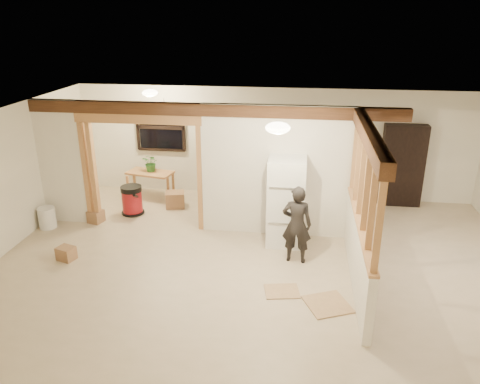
# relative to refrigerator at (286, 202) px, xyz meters

# --- Properties ---
(floor) EXTENTS (9.00, 6.50, 0.01)m
(floor) POSITION_rel_refrigerator_xyz_m (-0.42, -0.81, -0.82)
(floor) COLOR #C1AA8F
(floor) RESTS_ON ground
(ceiling) EXTENTS (9.00, 6.50, 0.01)m
(ceiling) POSITION_rel_refrigerator_xyz_m (-0.42, -0.81, 1.68)
(ceiling) COLOR white
(wall_back) EXTENTS (9.00, 0.01, 2.50)m
(wall_back) POSITION_rel_refrigerator_xyz_m (-0.42, 2.44, 0.43)
(wall_back) COLOR white
(wall_back) RESTS_ON floor
(wall_front) EXTENTS (9.00, 0.01, 2.50)m
(wall_front) POSITION_rel_refrigerator_xyz_m (-0.42, -4.06, 0.43)
(wall_front) COLOR white
(wall_front) RESTS_ON floor
(wall_left) EXTENTS (0.01, 6.50, 2.50)m
(wall_left) POSITION_rel_refrigerator_xyz_m (-4.92, -0.81, 0.43)
(wall_left) COLOR white
(wall_left) RESTS_ON floor
(partition_left_stub) EXTENTS (0.90, 0.12, 2.50)m
(partition_left_stub) POSITION_rel_refrigerator_xyz_m (-4.47, 0.39, 0.43)
(partition_left_stub) COLOR silver
(partition_left_stub) RESTS_ON floor
(partition_center) EXTENTS (2.80, 0.12, 2.50)m
(partition_center) POSITION_rel_refrigerator_xyz_m (-0.22, 0.39, 0.43)
(partition_center) COLOR silver
(partition_center) RESTS_ON floor
(doorway_frame) EXTENTS (2.46, 0.14, 2.20)m
(doorway_frame) POSITION_rel_refrigerator_xyz_m (-2.82, 0.39, 0.28)
(doorway_frame) COLOR #B8814D
(doorway_frame) RESTS_ON floor
(header_beam_back) EXTENTS (7.00, 0.18, 0.22)m
(header_beam_back) POSITION_rel_refrigerator_xyz_m (-1.42, 0.39, 1.56)
(header_beam_back) COLOR #4F2F1B
(header_beam_back) RESTS_ON ceiling
(header_beam_right) EXTENTS (0.18, 3.30, 0.22)m
(header_beam_right) POSITION_rel_refrigerator_xyz_m (1.18, -1.21, 1.56)
(header_beam_right) COLOR #4F2F1B
(header_beam_right) RESTS_ON ceiling
(pony_wall) EXTENTS (0.12, 3.20, 1.00)m
(pony_wall) POSITION_rel_refrigerator_xyz_m (1.18, -1.21, -0.32)
(pony_wall) COLOR silver
(pony_wall) RESTS_ON floor
(stud_partition) EXTENTS (0.14, 3.20, 1.32)m
(stud_partition) POSITION_rel_refrigerator_xyz_m (1.18, -1.21, 0.84)
(stud_partition) COLOR #B8814D
(stud_partition) RESTS_ON pony_wall
(window_back) EXTENTS (1.12, 0.10, 1.10)m
(window_back) POSITION_rel_refrigerator_xyz_m (-3.02, 2.36, 0.73)
(window_back) COLOR black
(window_back) RESTS_ON wall_back
(ceiling_dome_main) EXTENTS (0.36, 0.36, 0.16)m
(ceiling_dome_main) POSITION_rel_refrigerator_xyz_m (-0.12, -1.31, 1.66)
(ceiling_dome_main) COLOR #FFEABF
(ceiling_dome_main) RESTS_ON ceiling
(ceiling_dome_util) EXTENTS (0.32, 0.32, 0.14)m
(ceiling_dome_util) POSITION_rel_refrigerator_xyz_m (-2.92, 1.49, 1.66)
(ceiling_dome_util) COLOR #FFEABF
(ceiling_dome_util) RESTS_ON ceiling
(hanging_bulb) EXTENTS (0.07, 0.07, 0.07)m
(hanging_bulb) POSITION_rel_refrigerator_xyz_m (-2.42, 0.79, 1.36)
(hanging_bulb) COLOR #FFD88C
(hanging_bulb) RESTS_ON ceiling
(refrigerator) EXTENTS (0.67, 0.65, 1.63)m
(refrigerator) POSITION_rel_refrigerator_xyz_m (0.00, 0.00, 0.00)
(refrigerator) COLOR white
(refrigerator) RESTS_ON floor
(woman) EXTENTS (0.53, 0.37, 1.37)m
(woman) POSITION_rel_refrigerator_xyz_m (0.21, -0.68, -0.13)
(woman) COLOR black
(woman) RESTS_ON floor
(work_table) EXTENTS (1.11, 0.71, 0.64)m
(work_table) POSITION_rel_refrigerator_xyz_m (-3.16, 1.82, -0.49)
(work_table) COLOR #B8814D
(work_table) RESTS_ON floor
(potted_plant) EXTENTS (0.45, 0.43, 0.41)m
(potted_plant) POSITION_rel_refrigerator_xyz_m (-3.13, 1.86, 0.03)
(potted_plant) COLOR #2E5B23
(potted_plant) RESTS_ON work_table
(shop_vac) EXTENTS (0.56, 0.56, 0.63)m
(shop_vac) POSITION_rel_refrigerator_xyz_m (-3.28, 0.90, -0.50)
(shop_vac) COLOR maroon
(shop_vac) RESTS_ON floor
(bookshelf) EXTENTS (0.91, 0.30, 1.81)m
(bookshelf) POSITION_rel_refrigerator_xyz_m (2.43, 2.22, 0.09)
(bookshelf) COLOR black
(bookshelf) RESTS_ON floor
(bucket) EXTENTS (0.34, 0.34, 0.42)m
(bucket) POSITION_rel_refrigerator_xyz_m (-4.72, 0.00, -0.60)
(bucket) COLOR silver
(bucket) RESTS_ON floor
(box_util_a) EXTENTS (0.47, 0.43, 0.34)m
(box_util_a) POSITION_rel_refrigerator_xyz_m (-2.48, 1.39, -0.64)
(box_util_a) COLOR #946947
(box_util_a) RESTS_ON floor
(box_util_b) EXTENTS (0.33, 0.33, 0.25)m
(box_util_b) POSITION_rel_refrigerator_xyz_m (-3.88, 0.38, -0.69)
(box_util_b) COLOR #946947
(box_util_b) RESTS_ON floor
(box_front) EXTENTS (0.35, 0.31, 0.23)m
(box_front) POSITION_rel_refrigerator_xyz_m (-3.73, -1.18, -0.70)
(box_front) COLOR #946947
(box_front) RESTS_ON floor
(floor_panel_near) EXTENTS (0.79, 0.79, 0.02)m
(floor_panel_near) POSITION_rel_refrigerator_xyz_m (0.72, -1.95, -0.80)
(floor_panel_near) COLOR tan
(floor_panel_near) RESTS_ON floor
(floor_panel_far) EXTENTS (0.59, 0.51, 0.02)m
(floor_panel_far) POSITION_rel_refrigerator_xyz_m (0.04, -1.69, -0.81)
(floor_panel_far) COLOR tan
(floor_panel_far) RESTS_ON floor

